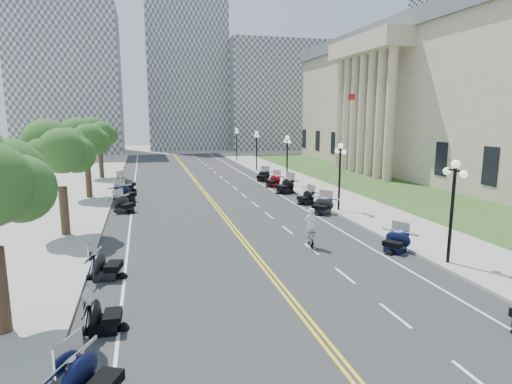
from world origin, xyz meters
TOP-DOWN VIEW (x-y plane):
  - ground at (0.00, 0.00)m, footprint 160.00×160.00m
  - road at (0.00, 10.00)m, footprint 16.00×90.00m
  - centerline_yellow_a at (-0.12, 10.00)m, footprint 0.12×90.00m
  - centerline_yellow_b at (0.12, 10.00)m, footprint 0.12×90.00m
  - edge_line_north at (6.40, 10.00)m, footprint 0.12×90.00m
  - edge_line_south at (-6.40, 10.00)m, footprint 0.12×90.00m
  - lane_dash_2 at (3.20, -16.00)m, footprint 0.12×2.00m
  - lane_dash_3 at (3.20, -12.00)m, footprint 0.12×2.00m
  - lane_dash_4 at (3.20, -8.00)m, footprint 0.12×2.00m
  - lane_dash_5 at (3.20, -4.00)m, footprint 0.12×2.00m
  - lane_dash_6 at (3.20, 0.00)m, footprint 0.12×2.00m
  - lane_dash_7 at (3.20, 4.00)m, footprint 0.12×2.00m
  - lane_dash_8 at (3.20, 8.00)m, footprint 0.12×2.00m
  - lane_dash_9 at (3.20, 12.00)m, footprint 0.12×2.00m
  - lane_dash_10 at (3.20, 16.00)m, footprint 0.12×2.00m
  - lane_dash_11 at (3.20, 20.00)m, footprint 0.12×2.00m
  - lane_dash_12 at (3.20, 24.00)m, footprint 0.12×2.00m
  - lane_dash_13 at (3.20, 28.00)m, footprint 0.12×2.00m
  - lane_dash_14 at (3.20, 32.00)m, footprint 0.12×2.00m
  - lane_dash_15 at (3.20, 36.00)m, footprint 0.12×2.00m
  - lane_dash_16 at (3.20, 40.00)m, footprint 0.12×2.00m
  - lane_dash_17 at (3.20, 44.00)m, footprint 0.12×2.00m
  - lane_dash_18 at (3.20, 48.00)m, footprint 0.12×2.00m
  - lane_dash_19 at (3.20, 52.00)m, footprint 0.12×2.00m
  - sidewalk_north at (10.50, 10.00)m, footprint 5.00×90.00m
  - sidewalk_south at (-10.50, 10.00)m, footprint 5.00×90.00m
  - lawn at (17.50, 18.00)m, footprint 9.00×60.00m
  - civic_building at (32.00, 22.00)m, footprint 26.00×51.00m
  - distant_block_a at (-18.00, 62.00)m, footprint 18.00×14.00m
  - distant_block_b at (4.00, 68.00)m, footprint 16.00×12.00m
  - distant_block_c at (22.00, 65.00)m, footprint 20.00×14.00m
  - street_lamp_1 at (8.60, -8.00)m, footprint 0.50×1.20m
  - street_lamp_2 at (8.60, 4.00)m, footprint 0.50×1.20m
  - street_lamp_3 at (8.60, 16.00)m, footprint 0.50×1.20m
  - street_lamp_4 at (8.60, 28.00)m, footprint 0.50×1.20m
  - street_lamp_5 at (8.60, 40.00)m, footprint 0.50×1.20m
  - flagpole at (18.00, 22.00)m, footprint 1.10×0.20m
  - tree_2 at (-10.00, 2.00)m, footprint 4.80×4.80m
  - tree_3 at (-10.00, 14.00)m, footprint 4.80×4.80m
  - tree_4 at (-10.00, 26.00)m, footprint 4.80×4.80m
  - motorcycle_n_4 at (7.29, -5.58)m, footprint 2.44×2.44m
  - motorcycle_n_6 at (7.05, 3.52)m, footprint 2.74×2.74m
  - motorcycle_n_7 at (7.19, 7.10)m, footprint 2.22×2.22m
  - motorcycle_n_8 at (7.11, 12.15)m, footprint 2.78×2.78m
  - motorcycle_n_9 at (7.08, 15.85)m, footprint 2.55×2.55m
  - motorcycle_n_10 at (7.10, 19.63)m, footprint 2.62×2.62m
  - motorcycle_s_2 at (-6.84, -14.28)m, footprint 2.66×2.66m
  - motorcycle_s_3 at (-6.85, -10.53)m, footprint 1.84×1.84m
  - motorcycle_s_4 at (-7.14, -5.58)m, footprint 2.32×2.32m
  - motorcycle_s_7 at (-6.89, 7.73)m, footprint 2.81×2.81m
  - motorcycle_s_8 at (-6.94, 11.79)m, footprint 3.13×3.13m
  - motorcycle_s_9 at (-7.07, 16.98)m, footprint 2.88×2.88m
  - bicycle at (3.26, -3.70)m, footprint 0.81×1.71m
  - cyclist_rider at (3.26, -3.70)m, footprint 0.68×0.45m

SIDE VIEW (x-z plane):
  - ground at x=0.00m, z-range 0.00..0.00m
  - road at x=0.00m, z-range 0.00..0.01m
  - centerline_yellow_a at x=-0.12m, z-range 0.01..0.01m
  - centerline_yellow_b at x=0.12m, z-range 0.01..0.01m
  - edge_line_north at x=6.40m, z-range 0.01..0.01m
  - edge_line_south at x=-6.40m, z-range 0.01..0.01m
  - lane_dash_2 at x=3.20m, z-range 0.01..0.01m
  - lane_dash_3 at x=3.20m, z-range 0.01..0.01m
  - lane_dash_4 at x=3.20m, z-range 0.01..0.01m
  - lane_dash_5 at x=3.20m, z-range 0.01..0.01m
  - lane_dash_6 at x=3.20m, z-range 0.01..0.01m
  - lane_dash_7 at x=3.20m, z-range 0.01..0.01m
  - lane_dash_8 at x=3.20m, z-range 0.01..0.01m
  - lane_dash_9 at x=3.20m, z-range 0.01..0.01m
  - lane_dash_10 at x=3.20m, z-range 0.01..0.01m
  - lane_dash_11 at x=3.20m, z-range 0.01..0.01m
  - lane_dash_12 at x=3.20m, z-range 0.01..0.01m
  - lane_dash_13 at x=3.20m, z-range 0.01..0.01m
  - lane_dash_14 at x=3.20m, z-range 0.01..0.01m
  - lane_dash_15 at x=3.20m, z-range 0.01..0.01m
  - lane_dash_16 at x=3.20m, z-range 0.01..0.01m
  - lane_dash_17 at x=3.20m, z-range 0.01..0.01m
  - lane_dash_18 at x=3.20m, z-range 0.01..0.01m
  - lane_dash_19 at x=3.20m, z-range 0.01..0.01m
  - lawn at x=17.50m, z-range 0.00..0.10m
  - sidewalk_north at x=10.50m, z-range 0.00..0.15m
  - sidewalk_south at x=-10.50m, z-range 0.00..0.15m
  - bicycle at x=3.26m, z-range 0.00..0.99m
  - motorcycle_n_4 at x=7.29m, z-range 0.00..1.25m
  - motorcycle_s_3 at x=-6.85m, z-range 0.00..1.25m
  - motorcycle_n_7 at x=7.19m, z-range 0.00..1.27m
  - motorcycle_n_10 at x=7.10m, z-range 0.00..1.29m
  - motorcycle_n_9 at x=7.08m, z-range 0.00..1.35m
  - motorcycle_n_6 at x=7.05m, z-range 0.00..1.37m
  - motorcycle_s_4 at x=-7.14m, z-range 0.00..1.37m
  - motorcycle_s_2 at x=-6.84m, z-range 0.00..1.39m
  - motorcycle_s_7 at x=-6.89m, z-range 0.00..1.40m
  - motorcycle_n_8 at x=7.11m, z-range 0.00..1.54m
  - motorcycle_s_8 at x=-6.94m, z-range 0.00..1.55m
  - motorcycle_s_9 at x=-7.07m, z-range 0.00..1.56m
  - cyclist_rider at x=3.26m, z-range 0.99..2.85m
  - street_lamp_1 at x=8.60m, z-range 0.15..5.05m
  - street_lamp_2 at x=8.60m, z-range 0.15..5.05m
  - street_lamp_3 at x=8.60m, z-range 0.15..5.05m
  - street_lamp_4 at x=8.60m, z-range 0.15..5.05m
  - street_lamp_5 at x=8.60m, z-range 0.15..5.05m
  - tree_2 at x=-10.00m, z-range 0.15..9.35m
  - tree_3 at x=-10.00m, z-range 0.15..9.35m
  - tree_4 at x=-10.00m, z-range 0.15..9.35m
  - flagpole at x=18.00m, z-range 0.00..10.00m
  - civic_building at x=32.00m, z-range 0.00..17.80m
  - distant_block_c at x=22.00m, z-range 0.00..22.00m
  - distant_block_a at x=-18.00m, z-range 0.00..26.00m
  - distant_block_b at x=4.00m, z-range 0.00..30.00m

